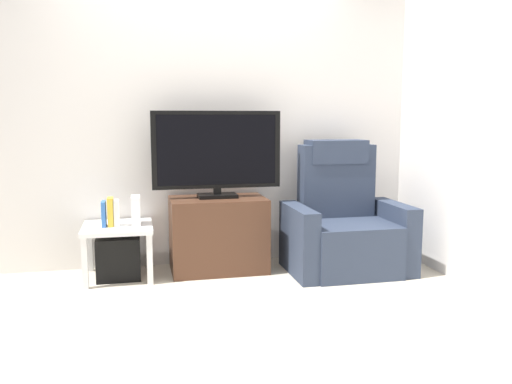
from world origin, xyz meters
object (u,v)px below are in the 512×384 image
Objects in this scene: subwoofer_box at (119,257)px; game_console at (136,210)px; recliner_armchair at (344,226)px; book_middle at (111,212)px; book_leftmost at (104,214)px; book_rightmost at (117,213)px; side_table at (118,233)px; television at (217,152)px; tv_stand at (218,234)px.

game_console is at bearing 3.95° from subwoofer_box.
recliner_armchair is 1.91m from book_middle.
book_leftmost is 0.10m from book_rightmost.
recliner_armchair is 4.79× the size of game_console.
recliner_armchair reaches higher than side_table.
television is 0.93m from book_rightmost.
television is 0.80m from game_console.
book_leftmost is 0.88× the size of book_middle.
recliner_armchair is 1.85m from side_table.
side_table is at bearing -178.52° from tv_stand.
book_rightmost reaches higher than subwoofer_box.
book_rightmost is (-0.81, -0.06, -0.46)m from television.
subwoofer_box is 1.50× the size of game_console.
side_table is 0.19m from subwoofer_box.
television is at bearing 2.80° from subwoofer_box.
side_table is at bearing -177.20° from television.
subwoofer_box is at bearing 22.40° from book_middle.
book_middle reaches higher than book_leftmost.
book_leftmost is 0.05m from book_middle.
tv_stand is 0.73× the size of recliner_armchair.
television is 0.98× the size of recliner_armchair.
recliner_armchair reaches higher than subwoofer_box.
game_console is (0.24, 0.03, 0.01)m from book_leftmost.
book_middle reaches higher than side_table.
book_rightmost is at bearing 0.00° from book_middle.
subwoofer_box is (-1.85, 0.17, -0.20)m from recliner_armchair.
television is 5.13× the size of book_rightmost.
book_rightmost is (-0.00, -0.02, 0.36)m from subwoofer_box.
book_leftmost is (-0.91, -0.04, 0.22)m from tv_stand.
subwoofer_box is (-0.00, 0.00, -0.19)m from side_table.
book_middle is (-1.90, 0.15, 0.17)m from recliner_armchair.
game_console is at bearing -179.07° from tv_stand.
game_console is at bearing 3.95° from side_table.
television is at bearing 4.20° from book_rightmost.
side_table is (-1.85, 0.17, -0.01)m from recliner_armchair.
game_console is at bearing 164.26° from recliner_armchair.
subwoofer_box is at bearing 11.31° from book_leftmost.
television reaches higher than subwoofer_box.
book_leftmost is at bearing 165.91° from recliner_armchair.
book_middle reaches higher than book_rightmost.
book_rightmost is at bearing -175.80° from television.
game_console is (-0.66, -0.03, -0.45)m from television.
tv_stand is 3.80× the size of book_rightmost.
subwoofer_box is 1.49× the size of book_middle.
tv_stand is 3.46× the size of book_middle.
television is 4.67× the size of book_middle.
game_console is (0.15, 0.03, 0.01)m from book_rightmost.
book_leftmost is at bearing -168.69° from side_table.
recliner_armchair is 1.87m from subwoofer_box.
recliner_armchair is at bearing -4.63° from book_middle.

